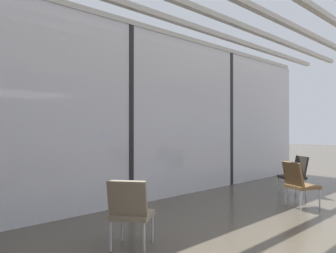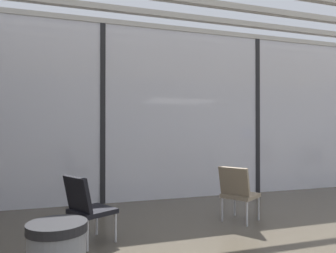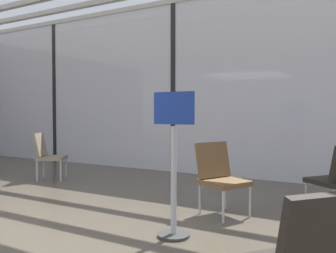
# 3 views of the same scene
# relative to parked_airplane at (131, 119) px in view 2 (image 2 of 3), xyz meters

# --- Properties ---
(glass_curtain_wall) EXTENTS (14.00, 0.08, 3.52)m
(glass_curtain_wall) POSITION_rel_parked_airplane_xyz_m (1.62, -6.26, -0.07)
(glass_curtain_wall) COLOR silver
(glass_curtain_wall) RESTS_ON ground
(window_mullion_0) EXTENTS (0.10, 0.12, 3.52)m
(window_mullion_0) POSITION_rel_parked_airplane_xyz_m (-1.88, -6.26, -0.07)
(window_mullion_0) COLOR black
(window_mullion_0) RESTS_ON ground
(window_mullion_1) EXTENTS (0.10, 0.12, 3.52)m
(window_mullion_1) POSITION_rel_parked_airplane_xyz_m (1.62, -6.26, -0.07)
(window_mullion_1) COLOR black
(window_mullion_1) RESTS_ON ground
(parked_airplane) EXTENTS (11.45, 3.67, 3.67)m
(parked_airplane) POSITION_rel_parked_airplane_xyz_m (0.00, 0.00, 0.00)
(parked_airplane) COLOR silver
(parked_airplane) RESTS_ON ground
(lounge_chair_2) EXTENTS (0.70, 0.69, 0.87)m
(lounge_chair_2) POSITION_rel_parked_airplane_xyz_m (-0.02, -8.21, -1.34)
(lounge_chair_2) COLOR #7F705B
(lounge_chair_2) RESTS_ON ground
(lounge_chair_5) EXTENTS (0.69, 0.67, 0.87)m
(lounge_chair_5) POSITION_rel_parked_airplane_xyz_m (-2.33, -8.46, -1.34)
(lounge_chair_5) COLOR black
(lounge_chair_5) RESTS_ON ground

